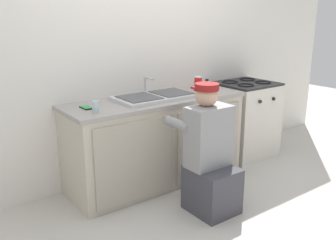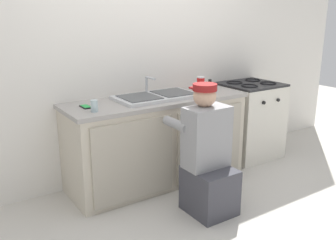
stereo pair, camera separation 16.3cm
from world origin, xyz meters
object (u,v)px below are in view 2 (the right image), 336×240
at_px(stove_range, 249,120).
at_px(plumber_person, 207,160).
at_px(soda_cup_red, 201,84).
at_px(water_glass, 94,106).
at_px(sink_double_basin, 156,96).
at_px(spice_bottle_pepper, 210,84).
at_px(cell_phone, 86,107).
at_px(condiment_jar, 209,89).

height_order(stove_range, plumber_person, plumber_person).
bearing_deg(soda_cup_red, water_glass, -171.48).
bearing_deg(water_glass, sink_double_basin, 12.54).
xyz_separation_m(water_glass, soda_cup_red, (1.27, 0.19, 0.03)).
distance_m(stove_range, spice_bottle_pepper, 0.73).
height_order(stove_range, spice_bottle_pepper, spice_bottle_pepper).
relative_size(sink_double_basin, water_glass, 8.00).
bearing_deg(sink_double_basin, spice_bottle_pepper, 5.10).
xyz_separation_m(stove_range, spice_bottle_pepper, (-0.56, 0.07, 0.47)).
xyz_separation_m(soda_cup_red, cell_phone, (-1.28, -0.01, -0.07)).
xyz_separation_m(plumber_person, spice_bottle_pepper, (0.68, 0.81, 0.45)).
relative_size(plumber_person, soda_cup_red, 7.26).
relative_size(condiment_jar, water_glass, 1.28).
xyz_separation_m(plumber_person, condiment_jar, (0.47, 0.57, 0.47)).
bearing_deg(spice_bottle_pepper, sink_double_basin, -174.90).
distance_m(sink_double_basin, cell_phone, 0.71).
bearing_deg(plumber_person, soda_cup_red, 55.88).
relative_size(sink_double_basin, spice_bottle_pepper, 7.62).
xyz_separation_m(sink_double_basin, stove_range, (1.28, -0.00, -0.44)).
bearing_deg(cell_phone, condiment_jar, -9.47).
relative_size(water_glass, spice_bottle_pepper, 0.95).
bearing_deg(water_glass, cell_phone, 91.46).
height_order(sink_double_basin, soda_cup_red, sink_double_basin).
relative_size(plumber_person, condiment_jar, 8.63).
height_order(water_glass, spice_bottle_pepper, spice_bottle_pepper).
xyz_separation_m(cell_phone, spice_bottle_pepper, (1.43, 0.04, 0.04)).
height_order(condiment_jar, spice_bottle_pepper, condiment_jar).
distance_m(cell_phone, spice_bottle_pepper, 1.43).
relative_size(water_glass, cell_phone, 0.71).
distance_m(condiment_jar, spice_bottle_pepper, 0.32).
height_order(plumber_person, water_glass, plumber_person).
distance_m(water_glass, spice_bottle_pepper, 1.44).
bearing_deg(cell_phone, plumber_person, -45.93).
bearing_deg(condiment_jar, sink_double_basin, 160.97).
height_order(condiment_jar, water_glass, condiment_jar).
relative_size(sink_double_basin, stove_range, 0.90).
distance_m(stove_range, condiment_jar, 0.92).
relative_size(soda_cup_red, spice_bottle_pepper, 1.45).
height_order(sink_double_basin, plumber_person, plumber_person).
bearing_deg(stove_range, spice_bottle_pepper, 173.25).
height_order(sink_double_basin, cell_phone, sink_double_basin).
xyz_separation_m(condiment_jar, soda_cup_red, (0.05, 0.21, 0.01)).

